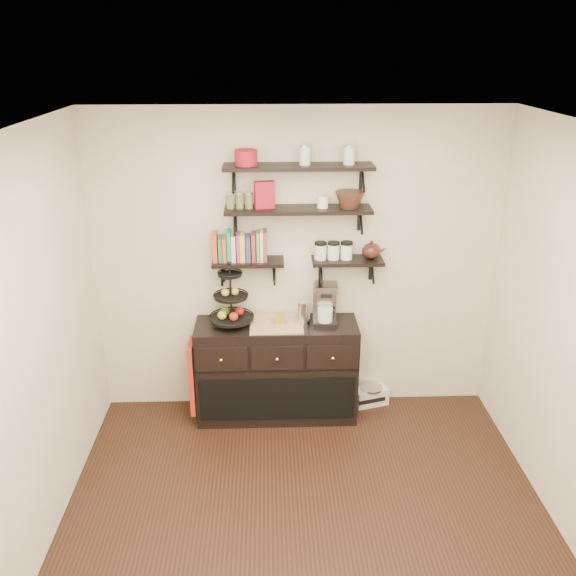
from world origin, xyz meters
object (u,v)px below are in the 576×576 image
at_px(fruit_stand, 232,305).
at_px(coffee_maker, 325,304).
at_px(sideboard, 277,370).
at_px(radio, 371,395).

height_order(fruit_stand, coffee_maker, fruit_stand).
relative_size(sideboard, coffee_maker, 3.81).
relative_size(sideboard, fruit_stand, 2.54).
bearing_deg(radio, sideboard, 172.07).
xyz_separation_m(fruit_stand, coffee_maker, (0.79, 0.02, -0.02)).
bearing_deg(radio, coffee_maker, 176.34).
bearing_deg(coffee_maker, sideboard, -172.88).
bearing_deg(sideboard, radio, 8.30).
bearing_deg(fruit_stand, sideboard, -0.64).
bearing_deg(sideboard, coffee_maker, 3.44).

